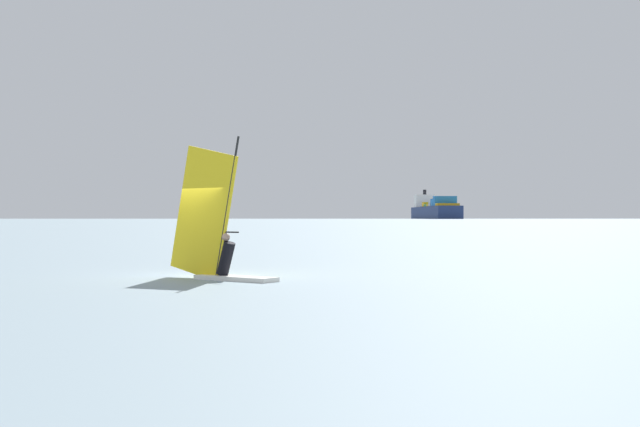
{
  "coord_description": "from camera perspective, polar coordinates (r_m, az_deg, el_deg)",
  "views": [
    {
      "loc": [
        2.87,
        -23.15,
        1.69
      ],
      "look_at": [
        3.63,
        15.53,
        1.87
      ],
      "focal_mm": 45.46,
      "sensor_mm": 36.0,
      "label": 1
    }
  ],
  "objects": [
    {
      "name": "cargo_ship",
      "position": [
        920.56,
        8.08,
        0.21
      ],
      "size": [
        31.64,
        168.91,
        34.95
      ],
      "rotation": [
        0.0,
        0.0,
        4.74
      ],
      "color": "navy",
      "rests_on": "ground_plane"
    },
    {
      "name": "windsurfer",
      "position": [
        22.2,
        -7.24,
        -1.83
      ],
      "size": [
        3.17,
        2.51,
        3.94
      ],
      "rotation": [
        0.0,
        0.0,
        5.64
      ],
      "color": "white",
      "rests_on": "ground_plane"
    },
    {
      "name": "ground_plane",
      "position": [
        23.38,
        -8.19,
        -4.41
      ],
      "size": [
        4000.0,
        4000.0,
        0.0
      ],
      "primitive_type": "plane",
      "color": "gray"
    }
  ]
}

